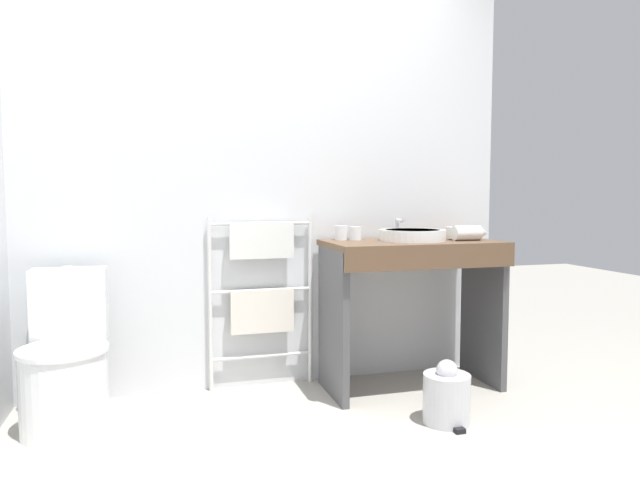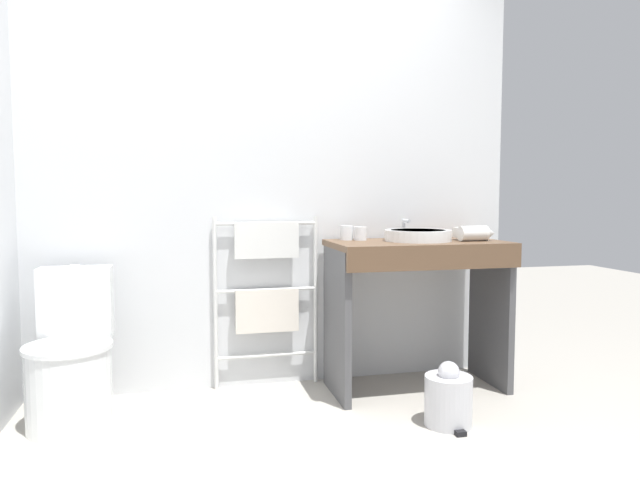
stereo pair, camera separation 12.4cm
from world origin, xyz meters
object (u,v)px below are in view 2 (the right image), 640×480
(toilet, at_px, (71,365))
(cup_near_edge, at_px, (360,234))
(sink_basin, at_px, (418,235))
(hair_dryer, at_px, (474,233))
(trash_bin, at_px, (448,398))
(towel_radiator, at_px, (267,283))
(cup_near_wall, at_px, (346,233))

(toilet, distance_m, cup_near_edge, 1.70)
(sink_basin, bearing_deg, cup_near_edge, 157.72)
(hair_dryer, bearing_deg, trash_bin, -128.62)
(towel_radiator, relative_size, hair_dryer, 4.54)
(sink_basin, height_order, trash_bin, sink_basin)
(towel_radiator, bearing_deg, trash_bin, -44.76)
(toilet, height_order, sink_basin, sink_basin)
(cup_near_wall, relative_size, hair_dryer, 0.38)
(towel_radiator, bearing_deg, sink_basin, -15.29)
(towel_radiator, distance_m, sink_basin, 0.93)
(sink_basin, xyz_separation_m, trash_bin, (-0.06, -0.55, -0.77))
(sink_basin, bearing_deg, cup_near_wall, 156.95)
(towel_radiator, height_order, cup_near_wall, towel_radiator)
(trash_bin, bearing_deg, towel_radiator, 135.24)
(toilet, height_order, hair_dryer, hair_dryer)
(towel_radiator, bearing_deg, cup_near_edge, -11.05)
(toilet, relative_size, cup_near_wall, 9.07)
(sink_basin, distance_m, trash_bin, 0.95)
(towel_radiator, height_order, sink_basin, towel_radiator)
(cup_near_edge, height_order, hair_dryer, hair_dryer)
(cup_near_wall, xyz_separation_m, cup_near_edge, (0.07, -0.04, -0.00))
(toilet, relative_size, towel_radiator, 0.76)
(toilet, xyz_separation_m, cup_near_edge, (1.57, 0.21, 0.62))
(toilet, distance_m, sink_basin, 1.98)
(trash_bin, bearing_deg, toilet, 165.57)
(hair_dryer, relative_size, trash_bin, 0.69)
(cup_near_wall, height_order, hair_dryer, hair_dryer)
(toilet, relative_size, sink_basin, 2.01)
(sink_basin, distance_m, hair_dryer, 0.33)
(cup_near_wall, bearing_deg, towel_radiator, 171.57)
(toilet, bearing_deg, sink_basin, 2.45)
(trash_bin, bearing_deg, cup_near_edge, 110.06)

